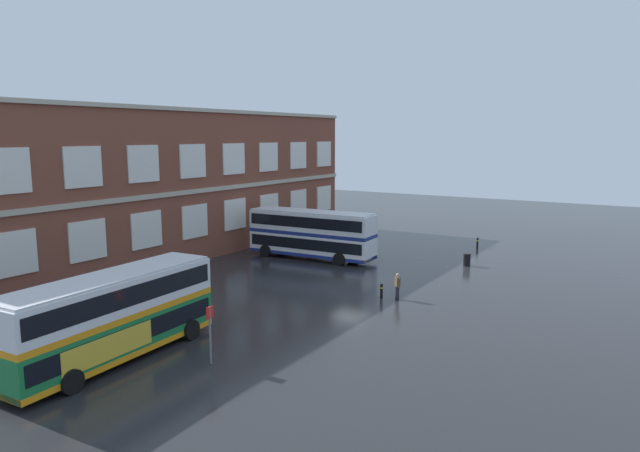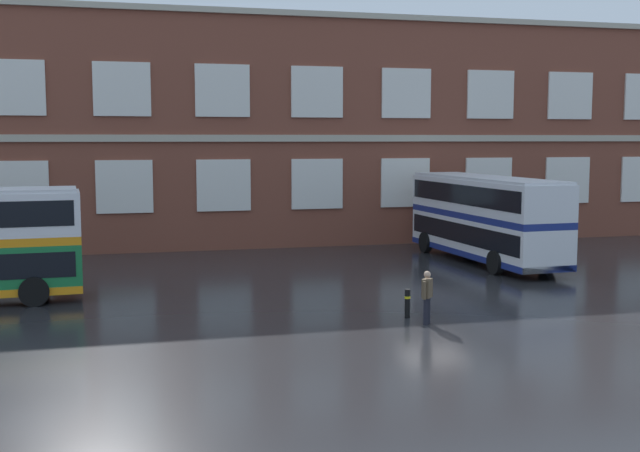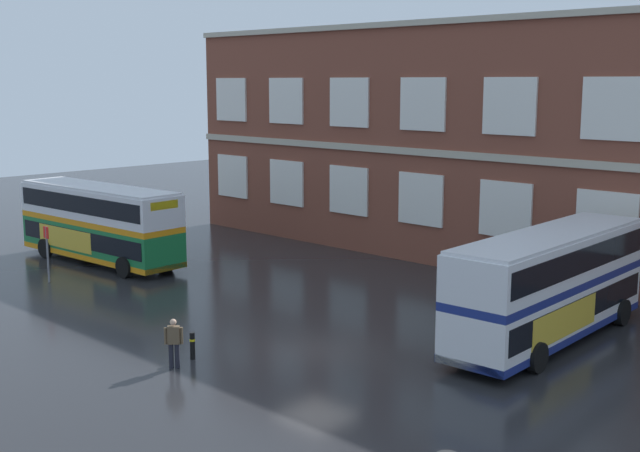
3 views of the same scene
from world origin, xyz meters
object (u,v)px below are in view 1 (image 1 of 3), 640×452
double_decker_near (112,316)px  safety_bollard_west (477,243)px  waiting_passenger (397,285)px  station_litter_bin (467,260)px  safety_bollard_east (381,291)px  double_decker_middle (312,233)px  bus_stand_flag (210,329)px

double_decker_near → safety_bollard_west: (35.68, -6.38, -1.66)m
double_decker_near → waiting_passenger: 17.71m
station_litter_bin → waiting_passenger: bearing=176.0°
safety_bollard_east → safety_bollard_west: bearing=-0.9°
waiting_passenger → station_litter_bin: waiting_passenger is taller
double_decker_middle → safety_bollard_west: bearing=-41.6°
station_litter_bin → safety_bollard_west: 7.96m
bus_stand_flag → safety_bollard_west: bus_stand_flag is taller
waiting_passenger → bus_stand_flag: bearing=168.2°
waiting_passenger → bus_stand_flag: size_ratio=0.63×
safety_bollard_west → bus_stand_flag: bearing=176.1°
double_decker_near → station_litter_bin: 28.99m
waiting_passenger → safety_bollard_west: (19.48, 0.66, -0.44)m
double_decker_near → safety_bollard_east: size_ratio=11.70×
safety_bollard_west → waiting_passenger: bearing=-178.1°
double_decker_near → waiting_passenger: size_ratio=6.54×
double_decker_near → safety_bollard_west: size_ratio=11.70×
double_decker_near → safety_bollard_east: (15.91, -6.07, -1.66)m
waiting_passenger → station_litter_bin: (11.66, -0.82, -0.41)m
double_decker_near → safety_bollard_west: double_decker_near is taller
safety_bollard_east → station_litter_bin: bearing=-8.6°
double_decker_middle → safety_bollard_east: size_ratio=11.69×
double_decker_middle → safety_bollard_west: (11.97, -10.63, -1.66)m
bus_stand_flag → safety_bollard_east: size_ratio=2.84×
bus_stand_flag → safety_bollard_west: (33.58, -2.30, -1.14)m
waiting_passenger → safety_bollard_east: (-0.28, 0.98, -0.44)m
double_decker_near → station_litter_bin: size_ratio=10.80×
bus_stand_flag → safety_bollard_east: (13.82, -1.98, -1.14)m
station_litter_bin → safety_bollard_west: (7.82, 1.48, -0.03)m
safety_bollard_west → double_decker_near: bearing=169.9°
double_decker_middle → waiting_passenger: size_ratio=6.53×
double_decker_middle → waiting_passenger: 13.62m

